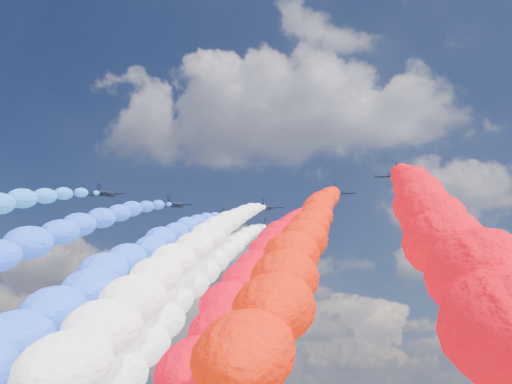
# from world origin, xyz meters

# --- Properties ---
(jet_0) EXTENTS (9.53, 12.64, 6.15)m
(jet_0) POSITION_xyz_m (-32.92, -7.05, 105.31)
(jet_0) COLOR black
(jet_1) EXTENTS (9.45, 12.58, 6.15)m
(jet_1) POSITION_xyz_m (-19.81, 3.54, 105.31)
(jet_1) COLOR black
(trail_1) EXTENTS (6.49, 93.54, 49.33)m
(trail_1) POSITION_xyz_m (-19.81, -44.82, 82.34)
(trail_1) COLOR blue
(jet_2) EXTENTS (9.01, 12.27, 6.15)m
(jet_2) POSITION_xyz_m (-9.67, 14.29, 105.31)
(jet_2) COLOR black
(trail_2) EXTENTS (6.49, 93.54, 49.33)m
(trail_2) POSITION_xyz_m (-9.67, -34.07, 82.34)
(trail_2) COLOR blue
(jet_3) EXTENTS (9.04, 12.29, 6.15)m
(jet_3) POSITION_xyz_m (1.46, 10.05, 105.31)
(jet_3) COLOR black
(trail_3) EXTENTS (6.49, 93.54, 49.33)m
(trail_3) POSITION_xyz_m (1.46, -38.31, 82.34)
(trail_3) COLOR white
(jet_4) EXTENTS (9.74, 12.79, 6.15)m
(jet_4) POSITION_xyz_m (-1.24, 25.28, 105.31)
(jet_4) COLOR black
(trail_4) EXTENTS (6.49, 93.54, 49.33)m
(trail_4) POSITION_xyz_m (-1.24, -23.08, 82.34)
(trail_4) COLOR white
(jet_5) EXTENTS (9.28, 12.46, 6.15)m
(jet_5) POSITION_xyz_m (11.48, 14.96, 105.31)
(jet_5) COLOR black
(trail_5) EXTENTS (6.49, 93.54, 49.33)m
(trail_5) POSITION_xyz_m (11.48, -33.40, 82.34)
(trail_5) COLOR red
(jet_6) EXTENTS (9.13, 12.35, 6.15)m
(jet_6) POSITION_xyz_m (19.21, 3.49, 105.31)
(jet_6) COLOR black
(trail_6) EXTENTS (6.49, 93.54, 49.33)m
(trail_6) POSITION_xyz_m (19.21, -44.87, 82.34)
(trail_6) COLOR red
(jet_7) EXTENTS (9.24, 12.44, 6.15)m
(jet_7) POSITION_xyz_m (32.28, -5.33, 105.31)
(jet_7) COLOR black
(trail_7) EXTENTS (6.49, 93.54, 49.33)m
(trail_7) POSITION_xyz_m (32.28, -53.69, 82.34)
(trail_7) COLOR red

